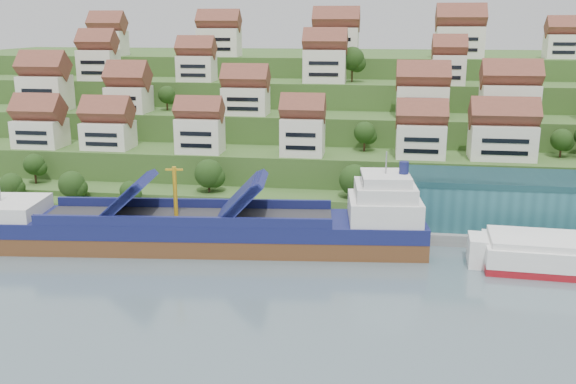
# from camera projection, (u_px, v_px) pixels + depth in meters

# --- Properties ---
(ground) EXTENTS (300.00, 300.00, 0.00)m
(ground) POSITION_uv_depth(u_px,v_px,m) (284.00, 253.00, 118.89)
(ground) COLOR slate
(ground) RESTS_ON ground
(quay) EXTENTS (180.00, 14.00, 2.20)m
(quay) POSITION_uv_depth(u_px,v_px,m) (392.00, 227.00, 130.11)
(quay) COLOR gray
(quay) RESTS_ON ground
(pebble_beach) EXTENTS (45.00, 20.00, 1.00)m
(pebble_beach) POSITION_uv_depth(u_px,v_px,m) (27.00, 218.00, 138.42)
(pebble_beach) COLOR gray
(pebble_beach) RESTS_ON ground
(hillside) EXTENTS (260.00, 128.00, 31.00)m
(hillside) POSITION_uv_depth(u_px,v_px,m) (331.00, 116.00, 215.11)
(hillside) COLOR #2D4C1E
(hillside) RESTS_ON ground
(hillside_village) EXTENTS (159.96, 62.06, 29.08)m
(hillside_village) POSITION_uv_depth(u_px,v_px,m) (311.00, 90.00, 170.08)
(hillside_village) COLOR white
(hillside_village) RESTS_ON ground
(hillside_trees) EXTENTS (143.27, 62.13, 31.47)m
(hillside_trees) POSITION_uv_depth(u_px,v_px,m) (259.00, 135.00, 155.40)
(hillside_trees) COLOR #234316
(hillside_trees) RESTS_ON ground
(warehouse) EXTENTS (60.00, 15.00, 10.00)m
(warehouse) POSITION_uv_depth(u_px,v_px,m) (558.00, 202.00, 125.92)
(warehouse) COLOR #276069
(warehouse) RESTS_ON quay
(flagpole) EXTENTS (1.28, 0.16, 8.00)m
(flagpole) POSITION_uv_depth(u_px,v_px,m) (384.00, 207.00, 124.11)
(flagpole) COLOR gray
(flagpole) RESTS_ON quay
(beach_huts) EXTENTS (14.40, 3.70, 2.20)m
(beach_huts) POSITION_uv_depth(u_px,v_px,m) (14.00, 212.00, 137.10)
(beach_huts) COLOR white
(beach_huts) RESTS_ON pebble_beach
(cargo_ship) EXTENTS (85.16, 21.58, 18.77)m
(cargo_ship) POSITION_uv_depth(u_px,v_px,m) (212.00, 230.00, 120.95)
(cargo_ship) COLOR brown
(cargo_ship) RESTS_ON ground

